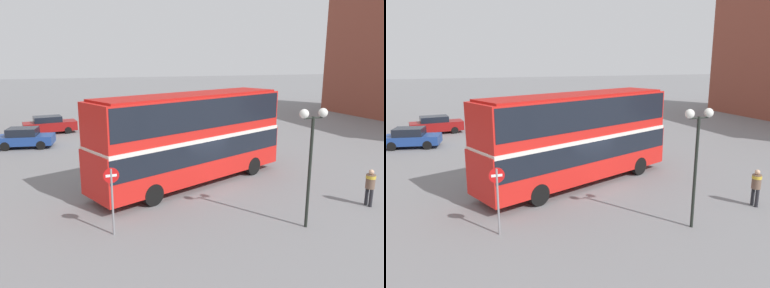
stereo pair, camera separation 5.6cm
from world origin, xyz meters
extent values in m
plane|color=slate|center=(0.00, 0.00, 0.00)|extent=(240.00, 240.00, 0.00)
cube|color=red|center=(-0.46, 0.78, 1.49)|extent=(11.43, 6.53, 2.11)
cube|color=red|center=(-0.46, 0.78, 3.60)|extent=(11.24, 6.40, 2.10)
cube|color=black|center=(-0.46, 0.78, 1.97)|extent=(11.34, 6.52, 1.04)
cube|color=black|center=(-0.46, 0.78, 3.85)|extent=(11.10, 6.36, 1.43)
cube|color=silver|center=(-0.46, 0.78, 2.57)|extent=(11.33, 6.51, 0.20)
cube|color=#B11A15|center=(-0.46, 0.78, 4.70)|extent=(10.71, 6.04, 0.10)
cylinder|color=black|center=(2.47, 3.18, 0.51)|extent=(1.06, 0.65, 1.02)
cylinder|color=black|center=(3.32, 1.03, 0.51)|extent=(1.06, 0.65, 1.02)
cylinder|color=black|center=(-4.03, 0.61, 0.51)|extent=(1.06, 0.65, 1.02)
cylinder|color=black|center=(-3.18, -1.53, 0.51)|extent=(1.06, 0.65, 1.02)
cylinder|color=#232328|center=(5.91, -5.04, 0.41)|extent=(0.15, 0.15, 0.82)
cylinder|color=#232328|center=(5.92, -4.78, 0.41)|extent=(0.15, 0.15, 0.82)
cylinder|color=brown|center=(5.92, -4.91, 1.14)|extent=(0.41, 0.41, 0.65)
cylinder|color=gold|center=(5.92, -4.91, 1.35)|extent=(0.44, 0.44, 0.14)
sphere|color=#D8A884|center=(5.92, -4.91, 1.58)|extent=(0.22, 0.22, 0.22)
cube|color=silver|center=(5.10, 9.08, 0.61)|extent=(4.59, 2.09, 0.66)
cube|color=black|center=(4.92, 9.09, 1.24)|extent=(2.44, 1.76, 0.60)
cylinder|color=black|center=(6.54, 9.77, 0.34)|extent=(0.69, 0.27, 0.67)
cylinder|color=black|center=(6.43, 8.18, 0.34)|extent=(0.69, 0.27, 0.67)
cylinder|color=black|center=(3.78, 9.97, 0.34)|extent=(0.69, 0.27, 0.67)
cylinder|color=black|center=(3.66, 8.38, 0.34)|extent=(0.69, 0.27, 0.67)
cube|color=maroon|center=(-7.57, 17.99, 0.65)|extent=(4.61, 2.38, 0.79)
cube|color=black|center=(-7.74, 17.97, 1.29)|extent=(2.49, 1.93, 0.50)
cylinder|color=black|center=(-6.32, 18.99, 0.30)|extent=(0.62, 0.29, 0.60)
cylinder|color=black|center=(-6.11, 17.34, 0.30)|extent=(0.62, 0.29, 0.60)
cylinder|color=black|center=(-9.03, 18.65, 0.30)|extent=(0.62, 0.29, 0.60)
cylinder|color=black|center=(-8.82, 16.99, 0.30)|extent=(0.62, 0.29, 0.60)
cube|color=navy|center=(-9.26, 12.72, 0.60)|extent=(4.22, 2.52, 0.65)
cube|color=black|center=(-9.42, 12.75, 1.21)|extent=(2.32, 1.99, 0.57)
cylinder|color=black|center=(-7.91, 13.31, 0.33)|extent=(0.68, 0.34, 0.65)
cylinder|color=black|center=(-8.21, 11.69, 0.33)|extent=(0.68, 0.34, 0.65)
cylinder|color=black|center=(-10.32, 13.76, 0.33)|extent=(0.68, 0.34, 0.65)
cylinder|color=black|center=(-10.62, 12.14, 0.33)|extent=(0.68, 0.34, 0.65)
cylinder|color=black|center=(1.91, -5.77, 2.19)|extent=(0.12, 0.12, 4.39)
cylinder|color=black|center=(1.91, -5.77, 4.34)|extent=(0.84, 0.06, 0.06)
sphere|color=white|center=(1.49, -5.77, 4.51)|extent=(0.35, 0.35, 0.35)
sphere|color=white|center=(2.33, -5.77, 4.51)|extent=(0.35, 0.35, 0.35)
cylinder|color=gray|center=(-5.29, -3.84, 1.29)|extent=(0.08, 0.08, 2.59)
cylinder|color=red|center=(-5.29, -3.84, 2.33)|extent=(0.58, 0.03, 0.58)
cube|color=white|center=(-5.29, -3.84, 2.33)|extent=(0.41, 0.04, 0.10)
camera|label=1|loc=(-6.99, -17.05, 6.45)|focal=35.00mm
camera|label=2|loc=(-6.94, -17.06, 6.45)|focal=35.00mm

